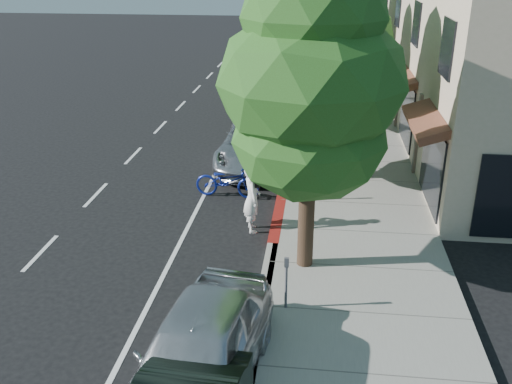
# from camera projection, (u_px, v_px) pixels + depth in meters

# --- Properties ---
(ground) EXTENTS (120.00, 120.00, 0.00)m
(ground) POSITION_uv_depth(u_px,v_px,m) (276.00, 231.00, 16.52)
(ground) COLOR black
(ground) RESTS_ON ground
(sidewalk) EXTENTS (4.60, 56.00, 0.15)m
(sidewalk) POSITION_uv_depth(u_px,v_px,m) (347.00, 146.00, 23.57)
(sidewalk) COLOR gray
(sidewalk) RESTS_ON ground
(curb) EXTENTS (0.30, 56.00, 0.15)m
(curb) POSITION_uv_depth(u_px,v_px,m) (292.00, 144.00, 23.81)
(curb) COLOR #9E998E
(curb) RESTS_ON ground
(curb_red_segment) EXTENTS (0.32, 4.00, 0.15)m
(curb_red_segment) POSITION_uv_depth(u_px,v_px,m) (279.00, 215.00, 17.41)
(curb_red_segment) COLOR maroon
(curb_red_segment) RESTS_ON ground
(storefront_building) EXTENTS (10.00, 36.00, 7.00)m
(storefront_building) POSITION_uv_depth(u_px,v_px,m) (483.00, 32.00, 30.61)
(storefront_building) COLOR beige
(storefront_building) RESTS_ON ground
(street_tree_0) EXTENTS (4.33, 4.33, 7.51)m
(street_tree_0) POSITION_uv_depth(u_px,v_px,m) (311.00, 87.00, 12.77)
(street_tree_0) COLOR black
(street_tree_0) RESTS_ON ground
(street_tree_1) EXTENTS (5.08, 5.08, 7.60)m
(street_tree_1) POSITION_uv_depth(u_px,v_px,m) (316.00, 49.00, 18.30)
(street_tree_1) COLOR black
(street_tree_1) RESTS_ON ground
(street_tree_2) EXTENTS (4.09, 4.09, 7.28)m
(street_tree_2) POSITION_uv_depth(u_px,v_px,m) (319.00, 27.00, 23.80)
(street_tree_2) COLOR black
(street_tree_2) RESTS_ON ground
(street_tree_3) EXTENTS (5.23, 5.23, 8.15)m
(street_tree_3) POSITION_uv_depth(u_px,v_px,m) (321.00, 5.00, 29.13)
(street_tree_3) COLOR black
(street_tree_3) RESTS_ON ground
(street_tree_4) EXTENTS (4.31, 4.31, 7.36)m
(street_tree_4) POSITION_uv_depth(u_px,v_px,m) (322.00, 3.00, 34.78)
(street_tree_4) COLOR black
(street_tree_4) RESTS_ON ground
(cyclist) EXTENTS (0.67, 0.84, 2.02)m
(cyclist) POSITION_uv_depth(u_px,v_px,m) (252.00, 198.00, 16.23)
(cyclist) COLOR white
(cyclist) RESTS_ON ground
(bicycle) EXTENTS (2.20, 0.95, 1.12)m
(bicycle) POSITION_uv_depth(u_px,v_px,m) (227.00, 181.00, 18.65)
(bicycle) COLOR navy
(bicycle) RESTS_ON ground
(silver_suv) EXTENTS (2.75, 5.79, 1.60)m
(silver_suv) POSITION_uv_depth(u_px,v_px,m) (257.00, 144.00, 21.49)
(silver_suv) COLOR #BAB9BE
(silver_suv) RESTS_ON ground
(dark_sedan) EXTENTS (2.39, 5.25, 1.67)m
(dark_sedan) POSITION_uv_depth(u_px,v_px,m) (286.00, 104.00, 27.05)
(dark_sedan) COLOR black
(dark_sedan) RESTS_ON ground
(white_pickup) EXTENTS (2.39, 5.17, 1.46)m
(white_pickup) POSITION_uv_depth(u_px,v_px,m) (269.00, 69.00, 35.69)
(white_pickup) COLOR white
(white_pickup) RESTS_ON ground
(dark_suv_far) EXTENTS (2.00, 4.71, 1.59)m
(dark_suv_far) POSITION_uv_depth(u_px,v_px,m) (297.00, 67.00, 35.94)
(dark_suv_far) COLOR black
(dark_suv_far) RESTS_ON ground
(near_car_a) EXTENTS (2.61, 5.11, 1.67)m
(near_car_a) POSITION_uv_depth(u_px,v_px,m) (199.00, 353.00, 10.23)
(near_car_a) COLOR silver
(near_car_a) RESTS_ON ground
(pedestrian) EXTENTS (1.01, 1.01, 1.65)m
(pedestrian) POSITION_uv_depth(u_px,v_px,m) (348.00, 151.00, 20.21)
(pedestrian) COLOR black
(pedestrian) RESTS_ON sidewalk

